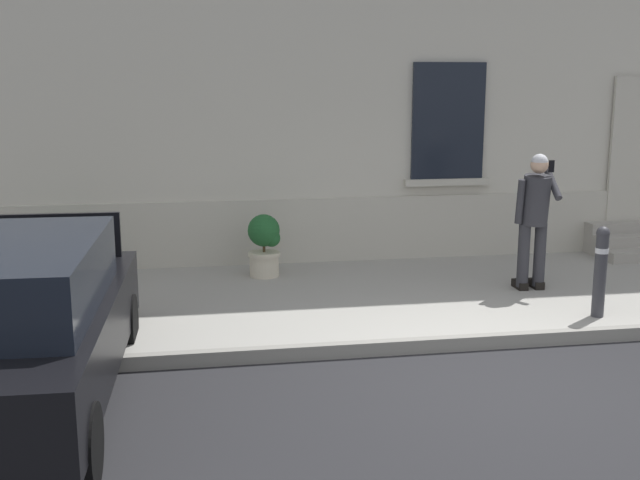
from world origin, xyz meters
TOP-DOWN VIEW (x-y plane):
  - ground_plane at (0.00, 0.00)m, footprint 80.00×80.00m
  - sidewalk at (0.00, 2.80)m, footprint 24.00×3.60m
  - curb_edge at (0.00, 0.94)m, footprint 24.00×0.12m
  - building_facade at (0.01, 5.29)m, footprint 24.00×1.52m
  - hatchback_car_black at (-4.39, 0.13)m, footprint 1.90×4.12m
  - bollard_near_person at (1.70, 1.35)m, footprint 0.15×0.15m
  - person_on_phone at (1.44, 2.56)m, footprint 0.51×0.48m
  - planter_olive at (-4.58, 4.01)m, footprint 0.44×0.44m
  - planter_cream at (-1.85, 3.84)m, footprint 0.44×0.44m

SIDE VIEW (x-z plane):
  - ground_plane at x=0.00m, z-range 0.00..0.00m
  - sidewalk at x=0.00m, z-range 0.00..0.15m
  - curb_edge at x=0.00m, z-range 0.00..0.15m
  - planter_olive at x=-4.58m, z-range 0.18..1.04m
  - planter_cream at x=-1.85m, z-range 0.18..1.04m
  - bollard_near_person at x=1.70m, z-range 0.19..1.24m
  - hatchback_car_black at x=-4.39m, z-range 0.04..1.54m
  - person_on_phone at x=1.44m, z-range 0.28..2.03m
  - building_facade at x=0.01m, z-range -0.02..7.48m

